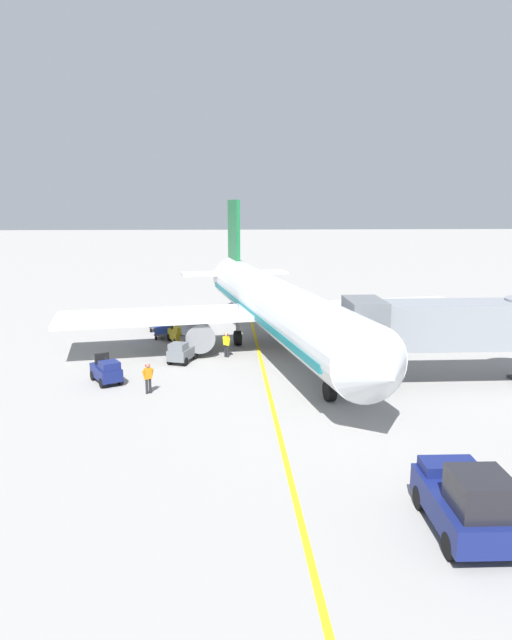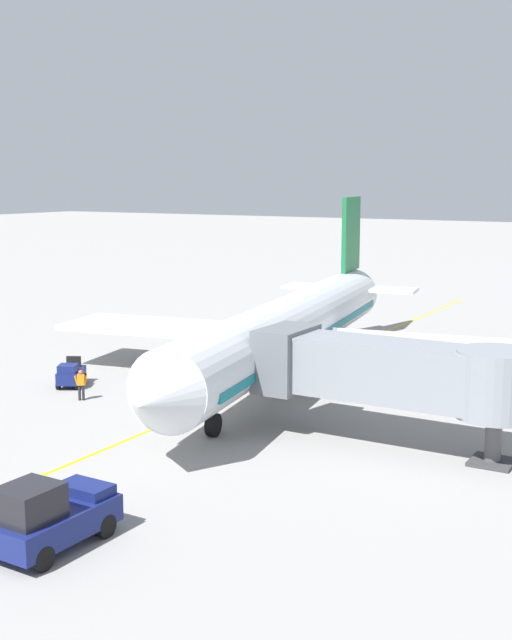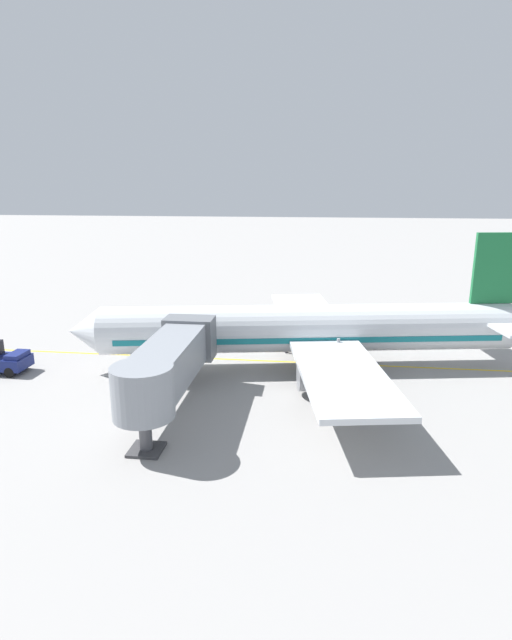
% 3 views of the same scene
% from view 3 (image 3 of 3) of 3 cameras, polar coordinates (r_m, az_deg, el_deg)
% --- Properties ---
extents(ground_plane, '(400.00, 400.00, 0.00)m').
position_cam_3_polar(ground_plane, '(41.78, 4.95, -4.79)').
color(ground_plane, gray).
extents(gate_lead_in_line, '(0.24, 80.00, 0.01)m').
position_cam_3_polar(gate_lead_in_line, '(41.78, 4.95, -4.79)').
color(gate_lead_in_line, gold).
rests_on(gate_lead_in_line, ground).
extents(parked_airliner, '(30.45, 37.22, 10.63)m').
position_cam_3_polar(parked_airliner, '(39.73, 6.21, -1.04)').
color(parked_airliner, silver).
rests_on(parked_airliner, ground).
extents(jet_bridge, '(12.61, 3.50, 4.98)m').
position_cam_3_polar(jet_bridge, '(31.83, -9.84, -4.76)').
color(jet_bridge, gray).
rests_on(jet_bridge, ground).
extents(baggage_tug_lead, '(1.97, 2.76, 1.62)m').
position_cam_3_polar(baggage_tug_lead, '(46.65, 2.38, -1.71)').
color(baggage_tug_lead, slate).
rests_on(baggage_tug_lead, ground).
extents(baggage_tug_trailing, '(2.00, 2.76, 1.62)m').
position_cam_3_polar(baggage_tug_trailing, '(47.06, 8.94, -1.73)').
color(baggage_tug_trailing, gold).
rests_on(baggage_tug_trailing, ground).
extents(baggage_tug_spare, '(2.25, 2.77, 1.62)m').
position_cam_3_polar(baggage_tug_spare, '(51.04, -2.04, -0.24)').
color(baggage_tug_spare, navy).
rests_on(baggage_tug_spare, ground).
extents(baggage_cart_front, '(1.36, 2.92, 1.58)m').
position_cam_3_polar(baggage_cart_front, '(48.39, 11.28, -1.09)').
color(baggage_cart_front, '#4C4C51').
rests_on(baggage_cart_front, ground).
extents(baggage_cart_second_in_train, '(1.36, 2.92, 1.58)m').
position_cam_3_polar(baggage_cart_second_in_train, '(49.35, 14.40, -0.96)').
color(baggage_cart_second_in_train, '#4C4C51').
rests_on(baggage_cart_second_in_train, ground).
extents(ground_crew_wing_walker, '(0.58, 0.57, 1.69)m').
position_cam_3_polar(ground_crew_wing_walker, '(43.71, 3.52, -2.55)').
color(ground_crew_wing_walker, '#232328').
rests_on(ground_crew_wing_walker, ground).
extents(ground_crew_loader, '(0.64, 0.49, 1.69)m').
position_cam_3_polar(ground_crew_loader, '(48.83, -4.94, -0.70)').
color(ground_crew_loader, '#232328').
rests_on(ground_crew_loader, ground).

